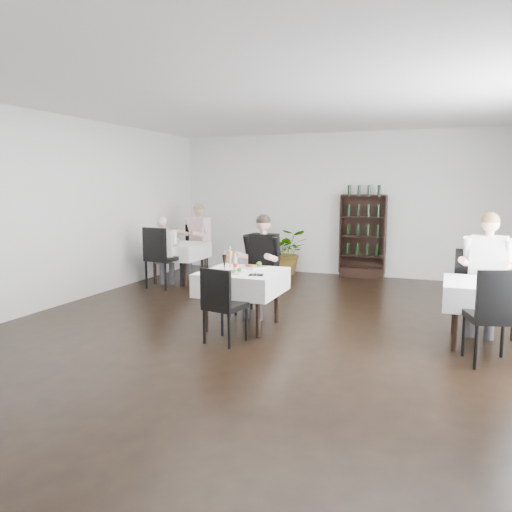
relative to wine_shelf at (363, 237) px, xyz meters
The scene contains 23 objects.
room_shell 4.40m from the wine_shelf, 97.92° to the right, with size 9.00×9.00×9.00m.
wine_shelf is the anchor object (origin of this frame).
main_table 4.41m from the wine_shelf, 101.78° to the right, with size 1.03×1.03×0.77m.
left_table 3.77m from the wine_shelf, 151.20° to the right, with size 0.98×0.98×0.77m.
right_table 4.54m from the wine_shelf, 62.38° to the right, with size 0.98×0.98×0.77m.
potted_tree 1.62m from the wine_shelf, behind, with size 0.89×0.77×0.99m, color #24551D.
main_chair_far 3.66m from the wine_shelf, 105.24° to the right, with size 0.58×0.59×1.08m.
main_chair_near 5.15m from the wine_shelf, 99.55° to the right, with size 0.50×0.50×0.93m.
left_chair_far 3.49m from the wine_shelf, 163.03° to the right, with size 0.63×0.64×1.08m.
left_chair_near 4.14m from the wine_shelf, 142.95° to the right, with size 0.59×0.60×1.14m.
right_chair_far 3.92m from the wine_shelf, 59.63° to the right, with size 0.50×0.50×1.06m.
right_chair_near 5.19m from the wine_shelf, 65.80° to the right, with size 0.59×0.59×1.05m.
diner_main 3.73m from the wine_shelf, 103.80° to the right, with size 0.58×0.58×1.48m.
diner_left_far 3.45m from the wine_shelf, 160.41° to the right, with size 0.67×0.71×1.54m.
diner_left_near 4.06m from the wine_shelf, 144.83° to the right, with size 0.58×0.62×1.34m.
diner_right_far 4.02m from the wine_shelf, 58.27° to the right, with size 0.64×0.66×1.56m.
plate_far 4.13m from the wine_shelf, 101.70° to the right, with size 0.37×0.37×0.09m.
plate_near 4.62m from the wine_shelf, 101.40° to the right, with size 0.23×0.23×0.07m.
pilsner_dark 4.51m from the wine_shelf, 104.63° to the right, with size 0.06×0.06×0.27m.
pilsner_lager 4.38m from the wine_shelf, 104.75° to the right, with size 0.07×0.07×0.31m.
coke_bottle 4.46m from the wine_shelf, 102.77° to the right, with size 0.06×0.06×0.23m.
napkin_cutlery 4.60m from the wine_shelf, 97.63° to the right, with size 0.20×0.20×0.02m.
pepper_mill 4.66m from the wine_shelf, 60.23° to the right, with size 0.04×0.04×0.09m, color black.
Camera 1 is at (2.22, -6.04, 1.89)m, focal length 35.00 mm.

